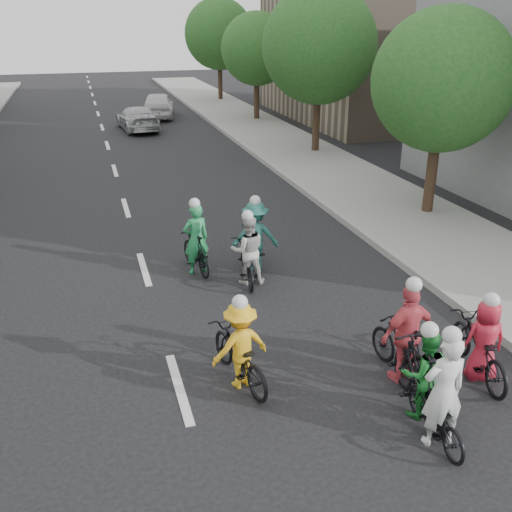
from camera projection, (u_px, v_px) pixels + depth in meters
name	position (u px, v px, depth m)	size (l,w,h in m)	color
ground	(179.00, 388.00, 9.36)	(120.00, 120.00, 0.00)	black
sidewalk_right	(354.00, 186.00, 20.29)	(4.00, 80.00, 0.15)	gray
curb_right	(303.00, 190.00, 19.76)	(0.18, 80.00, 0.18)	#999993
bldg_se	(377.00, 47.00, 33.26)	(10.00, 14.00, 8.00)	gray
tree_r_0	(443.00, 81.00, 16.00)	(4.00, 4.00, 5.97)	black
tree_r_1	(319.00, 46.00, 23.72)	(4.80, 4.80, 6.93)	black
tree_r_2	(257.00, 49.00, 31.88)	(4.00, 4.00, 5.97)	black
tree_r_3	(219.00, 34.00, 39.61)	(4.80, 4.80, 6.93)	black
cyclist_0	(439.00, 404.00, 7.99)	(0.66, 1.55, 1.89)	black
cyclist_1	(421.00, 377.00, 8.57)	(0.83, 1.97, 1.60)	black
cyclist_2	(240.00, 351.00, 9.28)	(1.06, 1.92, 1.65)	black
cyclist_3	(405.00, 342.00, 9.37)	(1.07, 1.74, 1.89)	black
cyclist_4	(480.00, 346.00, 9.47)	(1.01, 2.01, 1.60)	black
cyclist_5	(196.00, 247.00, 13.41)	(0.73, 1.65, 1.84)	black
cyclist_6	(247.00, 257.00, 12.89)	(0.85, 1.82, 1.74)	black
cyclist_7	(255.00, 241.00, 13.51)	(1.21, 1.84, 1.86)	black
follow_car_lead	(137.00, 118.00, 30.40)	(1.75, 4.31, 1.25)	#AEAEB3
follow_car_trail	(158.00, 105.00, 34.20)	(1.78, 4.41, 1.50)	silver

